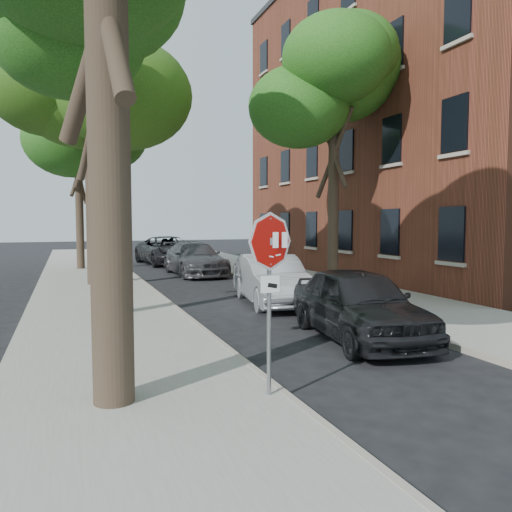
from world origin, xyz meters
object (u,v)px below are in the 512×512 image
Objects in this scene: tree_mid_a at (92,22)px; car_d at (168,250)px; tree_far at (77,131)px; stop_sign at (270,268)px; apartment_building at (435,119)px; tree_mid_b at (88,80)px; car_a at (358,304)px; tree_right at (333,96)px; car_c at (195,259)px; car_b at (272,280)px.

car_d is at bearing 73.01° from tree_mid_a.
tree_far is at bearing 90.40° from tree_mid_a.
apartment_building is at bearing 43.65° from stop_sign.
car_a is at bearing -65.94° from tree_mid_b.
tree_right is (6.68, 10.14, 5.26)m from stop_sign.
stop_sign is at bearing -136.35° from apartment_building.
stop_sign is 0.56× the size of car_a.
car_c is at bearing 29.96° from tree_mid_b.
car_d is (-0.34, 15.28, 0.07)m from car_b.
tree_mid_a reaches higher than car_d.
tree_mid_a is 8.63m from car_b.
car_b is at bearing 7.70° from tree_mid_a.
tree_far is at bearing 156.96° from apartment_building.
car_a is at bearing -39.12° from tree_mid_a.
tree_far is (-2.02, 21.14, 5.26)m from stop_sign.
car_c is at bearing -94.86° from car_d.
car_b is 0.86× the size of car_c.
tree_right reaches higher than car_d.
tree_far is 8.34m from car_d.
tree_right reaches higher than stop_sign.
tree_far reaches higher than car_a.
tree_far is at bearing -164.06° from car_d.
tree_mid_b is at bearing 96.95° from stop_sign.
tree_mid_a is (-16.62, -6.88, -0.05)m from apartment_building.
car_a is at bearing -135.68° from apartment_building.
tree_right is at bearing -25.52° from tree_mid_b.
apartment_building reaches higher than tree_mid_b.
apartment_building is 21.10m from stop_sign.
tree_mid_b is at bearing 154.48° from tree_right.
tree_mid_b is 10.83m from car_b.
tree_mid_b is 1.11× the size of tree_right.
apartment_building is 17.99m from tree_mid_a.
car_d is at bearing 82.70° from stop_sign.
car_b is (-3.38, -2.29, -6.45)m from tree_right.
apartment_building is at bearing 22.49° from tree_mid_a.
car_c is (-0.23, 9.07, 0.02)m from car_b.
stop_sign is at bearing -104.96° from car_b.
tree_far is 14.02m from tree_right.
car_b is (5.02, -6.30, -7.23)m from tree_mid_b.
apartment_building is at bearing -15.86° from car_c.
tree_far is 2.01× the size of car_a.
stop_sign is 0.27× the size of tree_mid_a.
car_a is at bearing -94.93° from car_d.
tree_far reaches higher than car_d.
stop_sign is at bearing -131.27° from car_a.
tree_far is at bearing 113.74° from car_a.
tree_mid_a is 1.63× the size of car_d.
apartment_building is 18.18m from tree_far.
tree_far is 15.70m from car_b.
stop_sign is at bearing -74.93° from tree_mid_a.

